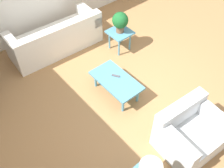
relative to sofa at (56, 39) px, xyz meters
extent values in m
plane|color=#A87A4C|center=(-2.20, -0.31, -0.30)|extent=(14.00, 14.00, 0.00)
cube|color=white|center=(0.05, 0.00, -0.09)|extent=(0.92, 2.12, 0.43)
cube|color=white|center=(-0.26, 0.01, 0.31)|extent=(0.31, 2.09, 0.35)
cube|color=white|center=(0.00, -0.94, 0.24)|extent=(0.83, 0.24, 0.23)
cube|color=white|center=(0.10, 0.94, 0.24)|extent=(0.83, 0.24, 0.23)
cube|color=silver|center=(-3.58, -0.32, -0.09)|extent=(0.90, 1.05, 0.43)
cube|color=silver|center=(-3.27, -0.35, 0.32)|extent=(0.27, 1.00, 0.38)
cube|color=silver|center=(-3.55, 0.09, 0.25)|extent=(0.84, 0.22, 0.25)
cube|color=silver|center=(-3.61, -0.74, 0.25)|extent=(0.84, 0.22, 0.25)
cube|color=teal|center=(-1.91, -0.16, 0.07)|extent=(1.02, 0.56, 0.04)
cylinder|color=teal|center=(-2.33, -0.34, -0.13)|extent=(0.05, 0.05, 0.35)
cylinder|color=teal|center=(-1.50, -0.34, -0.13)|extent=(0.05, 0.05, 0.35)
cylinder|color=teal|center=(-2.33, 0.03, -0.13)|extent=(0.05, 0.05, 0.35)
cylinder|color=teal|center=(-1.50, 0.03, -0.13)|extent=(0.05, 0.05, 0.35)
cube|color=teal|center=(-0.91, -1.13, 0.16)|extent=(0.50, 0.50, 0.04)
cylinder|color=teal|center=(-1.08, -1.29, -0.08)|extent=(0.04, 0.04, 0.45)
cylinder|color=teal|center=(-0.75, -1.29, -0.08)|extent=(0.04, 0.04, 0.45)
cylinder|color=teal|center=(-1.08, -0.96, -0.08)|extent=(0.04, 0.04, 0.45)
cylinder|color=teal|center=(-0.75, -0.96, -0.08)|extent=(0.04, 0.04, 0.45)
cylinder|color=brown|center=(-0.91, -1.13, 0.26)|extent=(0.17, 0.17, 0.15)
sphere|color=#195B28|center=(-0.91, -1.13, 0.48)|extent=(0.36, 0.36, 0.36)
cube|color=#4C4C51|center=(-1.83, -0.21, 0.10)|extent=(0.16, 0.12, 0.02)
camera|label=1|loc=(-4.48, 2.11, 3.70)|focal=42.00mm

